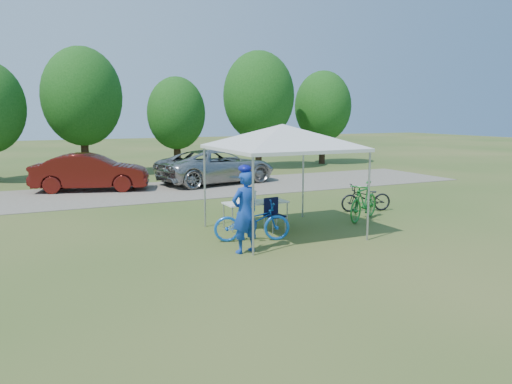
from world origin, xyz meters
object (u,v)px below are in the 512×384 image
Objects in this scene: folding_chair at (273,212)px; sedan at (91,172)px; minivan at (217,166)px; bike_blue at (252,221)px; bike_green at (364,201)px; cooler at (247,196)px; bike_dark at (366,198)px; folding_table at (256,203)px; cyclist at (245,212)px.

sedan is (-3.32, 8.94, 0.24)m from folding_chair.
minivan is 1.19× the size of sedan.
bike_blue is 3.88m from bike_green.
bike_green reaches higher than folding_chair.
bike_blue is at bearing -150.08° from folding_chair.
bike_green is at bearing -8.72° from cooler.
folding_chair is 0.47× the size of bike_green.
bike_dark is at bearing 8.13° from folding_chair.
bike_blue reaches higher than folding_table.
folding_chair is 1.16m from bike_blue.
cooler reaches higher than folding_chair.
cooler is (-0.49, 0.55, 0.34)m from folding_chair.
bike_dark is (0.87, 1.01, -0.12)m from bike_green.
cyclist is 1.00× the size of bike_blue.
minivan reaches higher than folding_table.
cyclist is 1.12× the size of bike_dark.
minivan is at bearing -75.36° from sedan.
bike_dark is at bearing 109.02° from bike_green.
bike_dark is at bearing 7.04° from folding_table.
minivan is at bearing -152.80° from bike_dark.
minivan is at bearing 75.84° from folding_table.
sedan is at bearing 102.95° from folding_chair.
sedan reaches higher than cooler.
bike_blue is 9.90m from minivan.
folding_chair is (0.23, -0.55, -0.14)m from folding_table.
bike_dark is 0.37× the size of sedan.
bike_dark is at bearing -51.70° from bike_blue.
folding_chair is at bearing 157.07° from minivan.
sedan reaches higher than bike_dark.
folding_chair is at bearing -146.29° from cyclist.
cyclist is 1.09m from bike_blue.
bike_green is (3.81, 0.74, 0.07)m from bike_blue.
bike_green is 8.83m from minivan.
bike_dark is (3.99, 0.49, -0.22)m from folding_table.
cyclist is 0.35× the size of minivan.
folding_table is at bearing -11.04° from bike_blue.
folding_table is 3.85× the size of cooler.
minivan is (2.77, 9.50, 0.27)m from bike_blue.
bike_blue is 1.12× the size of bike_dark.
sedan is (-2.39, 9.64, 0.26)m from bike_blue.
bike_green reaches higher than bike_dark.
bike_green reaches higher than cooler.
folding_chair is 2.89m from bike_green.
folding_chair is at bearing -119.47° from bike_green.
bike_dark is at bearing 6.62° from cooler.
cyclist is at bearing -115.30° from cooler.
bike_blue is (0.55, 0.84, -0.43)m from cyclist.
cyclist reaches higher than bike_blue.
folding_table is at bearing -129.58° from bike_green.
sedan is at bearing -175.28° from bike_green.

